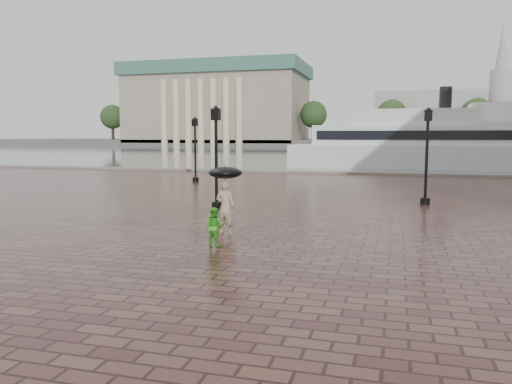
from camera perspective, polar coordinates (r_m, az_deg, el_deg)
ground at (r=11.24m, az=6.80°, el=-10.26°), size 300.00×300.00×0.00m
harbour_water at (r=102.71m, az=14.86°, el=4.44°), size 240.00×240.00×0.00m
quay_edge at (r=42.80m, az=13.50°, el=1.95°), size 80.00×0.60×0.30m
far_shore at (r=170.67m, az=15.25°, el=5.48°), size 300.00×60.00×2.00m
museum at (r=165.61m, az=-4.37°, el=10.13°), size 57.00×32.50×26.00m
far_trees at (r=148.78m, az=15.26°, el=8.61°), size 188.00×8.00×13.50m
street_lamps at (r=26.83m, az=1.40°, el=4.53°), size 15.44×12.44×4.40m
adult_pedestrian at (r=16.37m, az=-3.50°, el=-1.74°), size 0.68×0.47×1.79m
child_pedestrian at (r=14.67m, az=-4.85°, el=-3.96°), size 0.65×0.55×1.16m
ferry_near at (r=51.84m, az=17.47°, el=5.22°), size 24.16×6.08×7.90m
umbrella at (r=16.25m, az=-3.53°, el=2.21°), size 1.10×1.10×1.17m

